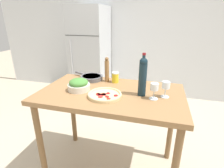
# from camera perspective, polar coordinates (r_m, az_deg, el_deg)

# --- Properties ---
(ground_plane) EXTENTS (14.00, 14.00, 0.00)m
(ground_plane) POSITION_cam_1_polar(r_m,az_deg,el_deg) (2.12, -0.31, -25.57)
(ground_plane) COLOR #BCAD93
(wall_back) EXTENTS (6.40, 0.06, 2.60)m
(wall_back) POSITION_cam_1_polar(r_m,az_deg,el_deg) (3.57, 9.48, 16.83)
(wall_back) COLOR silver
(wall_back) RESTS_ON ground_plane
(refrigerator) EXTENTS (0.63, 0.74, 1.74)m
(refrigerator) POSITION_cam_1_polar(r_m,az_deg,el_deg) (3.46, -6.98, 9.62)
(refrigerator) COLOR #B7BCC1
(refrigerator) RESTS_ON ground_plane
(prep_counter) EXTENTS (1.30, 0.76, 0.90)m
(prep_counter) POSITION_cam_1_polar(r_m,az_deg,el_deg) (1.64, -0.36, -6.13)
(prep_counter) COLOR olive
(prep_counter) RESTS_ON ground_plane
(wine_bottle) EXTENTS (0.07, 0.07, 0.37)m
(wine_bottle) POSITION_cam_1_polar(r_m,az_deg,el_deg) (1.48, 10.00, 2.62)
(wine_bottle) COLOR #142833
(wine_bottle) RESTS_ON prep_counter
(wine_glass_near) EXTENTS (0.07, 0.07, 0.14)m
(wine_glass_near) POSITION_cam_1_polar(r_m,az_deg,el_deg) (1.45, 13.67, -1.26)
(wine_glass_near) COLOR silver
(wine_glass_near) RESTS_ON prep_counter
(wine_glass_far) EXTENTS (0.07, 0.07, 0.14)m
(wine_glass_far) POSITION_cam_1_polar(r_m,az_deg,el_deg) (1.51, 17.18, -0.64)
(wine_glass_far) COLOR silver
(wine_glass_far) RESTS_ON prep_counter
(pepper_mill) EXTENTS (0.05, 0.05, 0.26)m
(pepper_mill) POSITION_cam_1_polar(r_m,az_deg,el_deg) (1.81, -1.67, 4.64)
(pepper_mill) COLOR olive
(pepper_mill) RESTS_ON prep_counter
(salad_bowl) EXTENTS (0.20, 0.20, 0.11)m
(salad_bowl) POSITION_cam_1_polar(r_m,az_deg,el_deg) (1.63, -10.78, -0.28)
(salad_bowl) COLOR silver
(salad_bowl) RESTS_ON prep_counter
(homemade_pizza) EXTENTS (0.29, 0.29, 0.03)m
(homemade_pizza) POSITION_cam_1_polar(r_m,az_deg,el_deg) (1.49, -2.42, -3.51)
(homemade_pizza) COLOR #DBC189
(homemade_pizza) RESTS_ON prep_counter
(salt_canister) EXTENTS (0.07, 0.07, 0.11)m
(salt_canister) POSITION_cam_1_polar(r_m,az_deg,el_deg) (1.80, 1.08, 2.19)
(salt_canister) COLOR yellow
(salt_canister) RESTS_ON prep_counter
(cast_iron_skillet) EXTENTS (0.36, 0.24, 0.04)m
(cast_iron_skillet) POSITION_cam_1_polar(r_m,az_deg,el_deg) (1.90, -6.75, 2.13)
(cast_iron_skillet) COLOR #56565B
(cast_iron_skillet) RESTS_ON prep_counter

